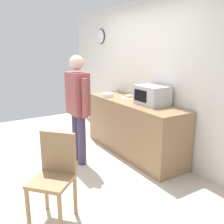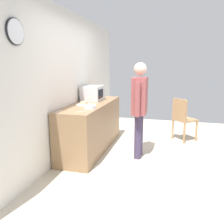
{
  "view_description": "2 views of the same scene",
  "coord_description": "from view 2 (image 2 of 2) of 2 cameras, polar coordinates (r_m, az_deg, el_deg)",
  "views": [
    {
      "loc": [
        3.51,
        -1.27,
        1.79
      ],
      "look_at": [
        0.24,
        0.75,
        0.81
      ],
      "focal_mm": 40.31,
      "sensor_mm": 36.0,
      "label": 1
    },
    {
      "loc": [
        -3.97,
        -0.31,
        1.66
      ],
      "look_at": [
        0.24,
        0.82,
        0.76
      ],
      "focal_mm": 37.04,
      "sensor_mm": 36.0,
      "label": 2
    }
  ],
  "objects": [
    {
      "name": "ground_plane",
      "position": [
        4.31,
        9.96,
        -11.14
      ],
      "size": [
        6.0,
        6.0,
        0.0
      ],
      "primitive_type": "plane",
      "color": "beige"
    },
    {
      "name": "microwave",
      "position": [
        4.82,
        -4.76,
        4.66
      ],
      "size": [
        0.5,
        0.39,
        0.3
      ],
      "color": "silver",
      "rests_on": "kitchen_counter"
    },
    {
      "name": "person_standing",
      "position": [
        4.09,
        6.8,
        2.1
      ],
      "size": [
        0.59,
        0.24,
        1.69
      ],
      "color": "#413654",
      "rests_on": "ground_plane"
    },
    {
      "name": "wooden_chair",
      "position": [
        5.25,
        17.04,
        -1.32
      ],
      "size": [
        0.57,
        0.57,
        0.94
      ],
      "color": "#A87F56",
      "rests_on": "ground_plane"
    },
    {
      "name": "fork_utensil",
      "position": [
        3.75,
        -13.12,
        0.13
      ],
      "size": [
        0.17,
        0.02,
        0.01
      ],
      "primitive_type": "cube",
      "rotation": [
        0.0,
        0.0,
        0.0
      ],
      "color": "silver",
      "rests_on": "kitchen_counter"
    },
    {
      "name": "back_wall",
      "position": [
        4.41,
        -10.73,
        6.85
      ],
      "size": [
        5.4,
        0.13,
        2.6
      ],
      "color": "silver",
      "rests_on": "ground_plane"
    },
    {
      "name": "spoon_utensil",
      "position": [
        3.68,
        -7.81,
        0.1
      ],
      "size": [
        0.14,
        0.13,
        0.01
      ],
      "primitive_type": "cube",
      "rotation": [
        0.0,
        0.0,
        2.4
      ],
      "color": "silver",
      "rests_on": "kitchen_counter"
    },
    {
      "name": "kitchen_counter",
      "position": [
        4.57,
        -5.05,
        -3.54
      ],
      "size": [
        2.11,
        0.62,
        0.92
      ],
      "primitive_type": "cube",
      "color": "#93704C",
      "rests_on": "ground_plane"
    },
    {
      "name": "sandwich_plate",
      "position": [
        4.28,
        -6.95,
        1.96
      ],
      "size": [
        0.28,
        0.28,
        0.07
      ],
      "color": "white",
      "rests_on": "kitchen_counter"
    },
    {
      "name": "salad_bowl",
      "position": [
        3.9,
        -5.41,
        1.26
      ],
      "size": [
        0.19,
        0.19,
        0.07
      ],
      "primitive_type": "cylinder",
      "color": "white",
      "rests_on": "kitchen_counter"
    }
  ]
}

